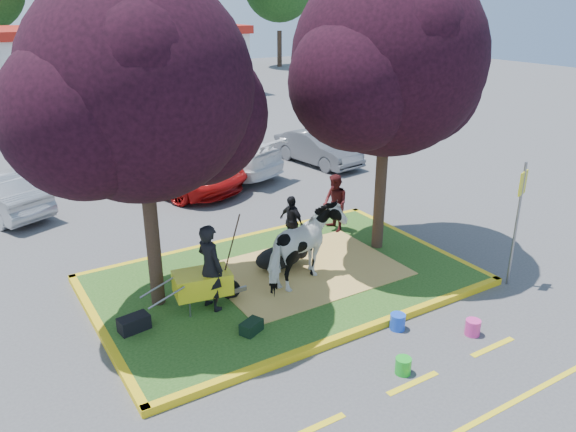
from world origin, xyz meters
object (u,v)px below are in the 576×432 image
bucket_green (403,366)px  bucket_pink (473,327)px  bucket_blue (398,322)px  sign_post (519,210)px  calf (279,257)px  handler (210,267)px  cow (306,248)px  wheelbarrow (203,283)px

bucket_green → bucket_pink: size_ratio=0.96×
bucket_green → bucket_blue: 1.40m
sign_post → bucket_pink: 3.00m
bucket_pink → calf: bearing=113.8°
handler → sign_post: (6.23, -2.33, 0.73)m
calf → bucket_blue: size_ratio=3.66×
calf → bucket_green: size_ratio=3.95×
cow → bucket_blue: (0.65, -2.29, -0.86)m
bucket_pink → bucket_blue: (-1.10, 0.90, 0.01)m
wheelbarrow → cow: bearing=3.0°
cow → calf: cow is taller
calf → wheelbarrow: wheelbarrow is taller
calf → bucket_blue: calf is taller
sign_post → bucket_blue: size_ratio=8.85×
bucket_green → cow: bearing=86.5°
wheelbarrow → bucket_green: size_ratio=6.82×
bucket_green → handler: bearing=119.3°
bucket_pink → bucket_blue: size_ratio=0.97×
wheelbarrow → bucket_pink: (4.05, -3.46, -0.52)m
handler → sign_post: sign_post is taller
cow → calf: 1.16m
sign_post → bucket_blue: 3.77m
wheelbarrow → bucket_blue: (2.95, -2.56, -0.52)m
bucket_blue → sign_post: bearing=1.7°
calf → wheelbarrow: size_ratio=0.58×
bucket_blue → bucket_pink: bearing=-39.5°
cow → sign_post: 4.67m
calf → sign_post: bearing=-18.8°
calf → handler: (-2.09, -0.85, 0.65)m
cow → sign_post: bearing=-141.2°
cow → sign_post: size_ratio=0.72×
calf → bucket_green: 4.38m
calf → bucket_pink: bearing=-47.5°
wheelbarrow → bucket_pink: wheelbarrow is taller
bucket_green → bucket_pink: 1.97m
calf → bucket_green: calf is taller
sign_post → bucket_pink: (-2.30, -1.00, -1.64)m
handler → bucket_blue: (2.84, -2.43, -0.90)m
bucket_green → bucket_pink: (1.96, 0.20, 0.01)m
bucket_blue → wheelbarrow: bearing=139.1°
bucket_green → bucket_blue: (0.86, 1.10, 0.01)m
wheelbarrow → sign_post: sign_post is taller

